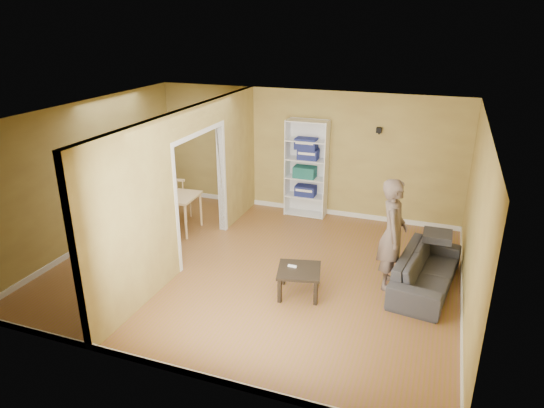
% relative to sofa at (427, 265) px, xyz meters
% --- Properties ---
extents(room_shell, '(6.50, 6.50, 6.50)m').
position_rel_sofa_xyz_m(room_shell, '(-2.70, -0.32, 0.93)').
color(room_shell, brown).
rests_on(room_shell, ground).
extents(partition, '(0.22, 5.50, 2.60)m').
position_rel_sofa_xyz_m(partition, '(-3.90, -0.32, 0.93)').
color(partition, tan).
rests_on(partition, ground).
extents(wall_speaker, '(0.10, 0.10, 0.10)m').
position_rel_sofa_xyz_m(wall_speaker, '(-1.20, 2.37, 1.53)').
color(wall_speaker, black).
rests_on(wall_speaker, room_shell).
extents(sofa, '(2.05, 1.10, 0.74)m').
position_rel_sofa_xyz_m(sofa, '(0.00, 0.00, 0.00)').
color(sofa, black).
rests_on(sofa, ground).
extents(person, '(0.79, 0.64, 2.05)m').
position_rel_sofa_xyz_m(person, '(-0.55, -0.13, 0.66)').
color(person, slate).
rests_on(person, ground).
extents(bookshelf, '(0.85, 0.37, 2.03)m').
position_rel_sofa_xyz_m(bookshelf, '(-2.60, 2.29, 0.64)').
color(bookshelf, white).
rests_on(bookshelf, ground).
extents(paper_box_navy_a, '(0.42, 0.27, 0.22)m').
position_rel_sofa_xyz_m(paper_box_navy_a, '(-2.60, 2.24, 0.16)').
color(paper_box_navy_a, navy).
rests_on(paper_box_navy_a, bookshelf).
extents(paper_box_teal, '(0.45, 0.29, 0.23)m').
position_rel_sofa_xyz_m(paper_box_teal, '(-2.63, 2.24, 0.57)').
color(paper_box_teal, '#1B6D4F').
rests_on(paper_box_teal, bookshelf).
extents(paper_box_navy_b, '(0.41, 0.27, 0.21)m').
position_rel_sofa_xyz_m(paper_box_navy_b, '(-2.57, 2.24, 0.96)').
color(paper_box_navy_b, '#16234D').
rests_on(paper_box_navy_b, bookshelf).
extents(paper_box_navy_c, '(0.44, 0.28, 0.22)m').
position_rel_sofa_xyz_m(paper_box_navy_c, '(-2.62, 2.24, 1.19)').
color(paper_box_navy_c, navy).
rests_on(paper_box_navy_c, bookshelf).
extents(coffee_table, '(0.63, 0.63, 0.42)m').
position_rel_sofa_xyz_m(coffee_table, '(-1.79, -0.88, -0.01)').
color(coffee_table, black).
rests_on(coffee_table, ground).
extents(game_controller, '(0.13, 0.04, 0.03)m').
position_rel_sofa_xyz_m(game_controller, '(-1.91, -0.84, 0.06)').
color(game_controller, white).
rests_on(game_controller, coffee_table).
extents(dining_table, '(1.17, 0.78, 0.73)m').
position_rel_sofa_xyz_m(dining_table, '(-4.92, 0.58, 0.28)').
color(dining_table, '#D4B774').
rests_on(dining_table, ground).
extents(chair_left, '(0.53, 0.53, 0.96)m').
position_rel_sofa_xyz_m(chair_left, '(-5.65, 0.65, 0.11)').
color(chair_left, tan).
rests_on(chair_left, ground).
extents(chair_near, '(0.51, 0.51, 0.98)m').
position_rel_sofa_xyz_m(chair_near, '(-4.94, -0.01, 0.12)').
color(chair_near, '#CFAC84').
rests_on(chair_near, ground).
extents(chair_far, '(0.51, 0.51, 0.94)m').
position_rel_sofa_xyz_m(chair_far, '(-4.94, 1.10, 0.10)').
color(chair_far, tan).
rests_on(chair_far, ground).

